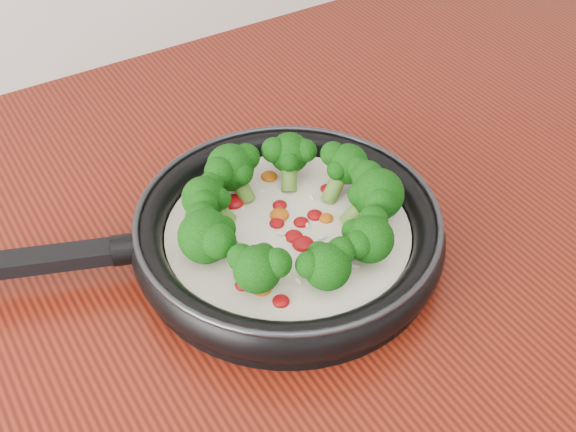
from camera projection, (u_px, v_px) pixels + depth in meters
skillet at (285, 229)px, 0.75m from camera, size 0.51×0.40×0.09m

